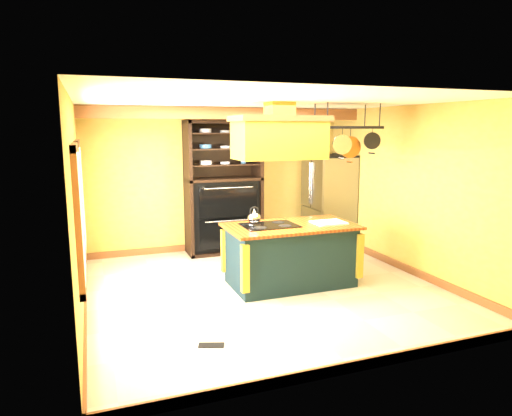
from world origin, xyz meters
TOP-DOWN VIEW (x-y plane):
  - floor at (0.00, 0.00)m, footprint 5.00×5.00m
  - ceiling at (0.00, 0.00)m, footprint 5.00×5.00m
  - wall_back at (0.00, 2.50)m, footprint 5.00×0.02m
  - wall_front at (0.00, -2.50)m, footprint 5.00×0.02m
  - wall_left at (-2.50, 0.00)m, footprint 0.02×5.00m
  - wall_right at (2.50, 0.00)m, footprint 0.02×5.00m
  - ceiling_beam at (0.00, 1.70)m, footprint 5.00×0.15m
  - window_near at (-2.47, -0.80)m, footprint 0.06×1.06m
  - window_far at (-2.47, 0.60)m, footprint 0.06×1.06m
  - kitchen_island at (0.43, 0.05)m, footprint 1.94×1.08m
  - range_hood at (0.24, 0.05)m, footprint 1.33×0.75m
  - pot_rack at (1.34, 0.06)m, footprint 1.03×0.49m
  - refrigerator at (2.09, 1.90)m, footprint 0.77×0.91m
  - hutch at (0.01, 2.23)m, footprint 1.40×0.63m
  - floor_register at (-1.20, -1.48)m, footprint 0.30×0.21m

SIDE VIEW (x-z plane):
  - floor at x=0.00m, z-range 0.00..0.00m
  - floor_register at x=-1.20m, z-range 0.00..0.01m
  - kitchen_island at x=0.43m, z-range -0.09..1.02m
  - refrigerator at x=2.09m, z-range -0.02..1.76m
  - hutch at x=0.01m, z-range -0.30..2.18m
  - wall_back at x=0.00m, z-range 0.00..2.70m
  - wall_front at x=0.00m, z-range 0.00..2.70m
  - wall_left at x=-2.50m, z-range 0.00..2.70m
  - wall_right at x=2.50m, z-range 0.00..2.70m
  - window_near at x=-2.47m, z-range 0.62..2.18m
  - window_far at x=-2.47m, z-range 0.62..2.18m
  - range_hood at x=0.24m, z-range 1.83..2.63m
  - pot_rack at x=1.34m, z-range 1.85..2.67m
  - ceiling_beam at x=0.00m, z-range 2.49..2.69m
  - ceiling at x=0.00m, z-range 2.70..2.70m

